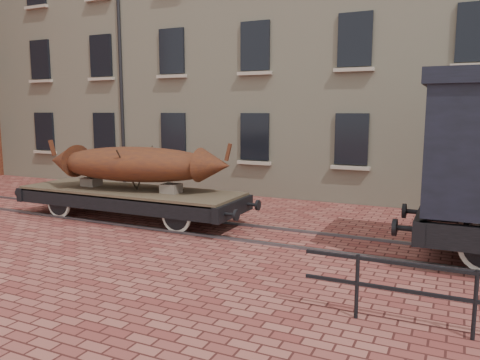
% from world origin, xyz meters
% --- Properties ---
extents(ground, '(90.00, 90.00, 0.00)m').
position_xyz_m(ground, '(0.00, 0.00, 0.00)').
color(ground, brown).
extents(warehouse_cream, '(40.00, 10.19, 14.00)m').
position_xyz_m(warehouse_cream, '(3.00, 9.99, 7.00)').
color(warehouse_cream, beige).
rests_on(warehouse_cream, ground).
extents(rail_track, '(30.00, 1.52, 0.06)m').
position_xyz_m(rail_track, '(0.00, 0.00, 0.03)').
color(rail_track, '#59595E').
rests_on(rail_track, ground).
extents(flatcar_wagon, '(7.56, 2.05, 1.14)m').
position_xyz_m(flatcar_wagon, '(-4.28, 0.00, 0.71)').
color(flatcar_wagon, '#463826').
rests_on(flatcar_wagon, ground).
extents(iron_boat, '(5.65, 2.37, 1.40)m').
position_xyz_m(iron_boat, '(-4.02, -0.00, 1.63)').
color(iron_boat, '#612B12').
rests_on(iron_boat, flatcar_wagon).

